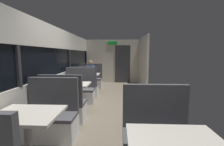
% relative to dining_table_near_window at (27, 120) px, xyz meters
% --- Properties ---
extents(ground_plane, '(3.30, 9.20, 0.02)m').
position_rel_dining_table_near_window_xyz_m(ground_plane, '(0.89, 2.09, -0.65)').
color(ground_plane, '#665B4C').
extents(carriage_window_panel_left, '(0.09, 8.48, 2.30)m').
position_rel_dining_table_near_window_xyz_m(carriage_window_panel_left, '(-0.56, 2.09, 0.47)').
color(carriage_window_panel_left, beige).
rests_on(carriage_window_panel_left, ground_plane).
extents(carriage_end_bulkhead, '(2.90, 0.11, 2.30)m').
position_rel_dining_table_near_window_xyz_m(carriage_end_bulkhead, '(0.95, 6.28, 0.50)').
color(carriage_end_bulkhead, beige).
rests_on(carriage_end_bulkhead, ground_plane).
extents(carriage_aisle_panel_right, '(0.08, 2.40, 2.30)m').
position_rel_dining_table_near_window_xyz_m(carriage_aisle_panel_right, '(2.34, 5.09, 0.51)').
color(carriage_aisle_panel_right, beige).
rests_on(carriage_aisle_panel_right, ground_plane).
extents(dining_table_near_window, '(0.90, 0.70, 0.74)m').
position_rel_dining_table_near_window_xyz_m(dining_table_near_window, '(0.00, 0.00, 0.00)').
color(dining_table_near_window, '#9E9EA3').
rests_on(dining_table_near_window, ground_plane).
extents(bench_near_window_facing_entry, '(0.95, 0.50, 1.10)m').
position_rel_dining_table_near_window_xyz_m(bench_near_window_facing_entry, '(0.00, 0.70, -0.31)').
color(bench_near_window_facing_entry, silver).
rests_on(bench_near_window_facing_entry, ground_plane).
extents(dining_table_mid_window, '(0.90, 0.70, 0.74)m').
position_rel_dining_table_near_window_xyz_m(dining_table_mid_window, '(0.00, 2.08, 0.00)').
color(dining_table_mid_window, '#9E9EA3').
rests_on(dining_table_mid_window, ground_plane).
extents(bench_mid_window_facing_end, '(0.95, 0.50, 1.10)m').
position_rel_dining_table_near_window_xyz_m(bench_mid_window_facing_end, '(0.00, 1.38, -0.31)').
color(bench_mid_window_facing_end, silver).
rests_on(bench_mid_window_facing_end, ground_plane).
extents(bench_mid_window_facing_entry, '(0.95, 0.50, 1.10)m').
position_rel_dining_table_near_window_xyz_m(bench_mid_window_facing_entry, '(0.00, 2.77, -0.31)').
color(bench_mid_window_facing_entry, silver).
rests_on(bench_mid_window_facing_entry, ground_plane).
extents(dining_table_far_window, '(0.90, 0.70, 0.74)m').
position_rel_dining_table_near_window_xyz_m(dining_table_far_window, '(0.00, 4.15, 0.00)').
color(dining_table_far_window, '#9E9EA3').
rests_on(dining_table_far_window, ground_plane).
extents(bench_far_window_facing_end, '(0.95, 0.50, 1.10)m').
position_rel_dining_table_near_window_xyz_m(bench_far_window_facing_end, '(0.00, 3.45, -0.31)').
color(bench_far_window_facing_end, silver).
rests_on(bench_far_window_facing_end, ground_plane).
extents(bench_far_window_facing_entry, '(0.95, 0.50, 1.10)m').
position_rel_dining_table_near_window_xyz_m(bench_far_window_facing_entry, '(0.00, 4.85, -0.31)').
color(bench_far_window_facing_entry, silver).
rests_on(bench_far_window_facing_entry, ground_plane).
extents(bench_front_aisle_facing_entry, '(0.95, 0.50, 1.10)m').
position_rel_dining_table_near_window_xyz_m(bench_front_aisle_facing_entry, '(1.79, 0.10, -0.31)').
color(bench_front_aisle_facing_entry, silver).
rests_on(bench_front_aisle_facing_entry, ground_plane).
extents(seated_passenger, '(0.47, 0.55, 1.26)m').
position_rel_dining_table_near_window_xyz_m(seated_passenger, '(0.00, 4.78, -0.10)').
color(seated_passenger, '#26262D').
rests_on(seated_passenger, ground_plane).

